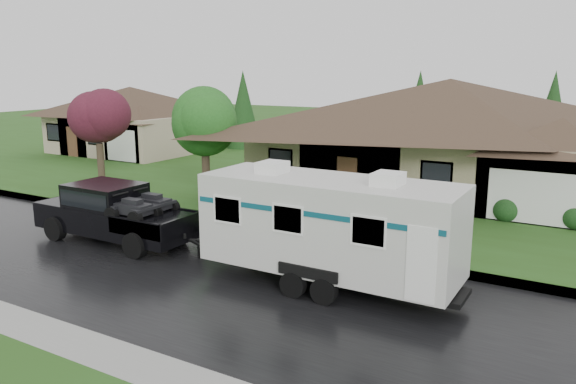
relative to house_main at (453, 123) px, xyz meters
name	(u,v)px	position (x,y,z in m)	size (l,w,h in m)	color
ground	(266,266)	(-2.29, -13.84, -3.59)	(140.00, 140.00, 0.00)	#284D18
road	(229,286)	(-2.29, -15.84, -3.59)	(140.00, 8.00, 0.01)	black
curb	(300,245)	(-2.29, -11.59, -3.52)	(140.00, 0.50, 0.15)	gray
lawn	(412,184)	(-2.29, 1.16, -3.52)	(140.00, 26.00, 0.15)	#284D18
house_main	(453,123)	(0.00, 0.00, 0.00)	(19.44, 10.80, 6.90)	gray
house_far	(132,114)	(-24.07, 2.02, -0.62)	(10.80, 8.64, 5.80)	tan
tree_left_green	(204,121)	(-9.73, -7.43, 0.25)	(3.22, 3.22, 5.33)	#382B1E
tree_red	(98,119)	(-16.55, -7.77, 0.06)	(3.05, 3.05, 5.05)	#382B1E
shrub_row	(416,198)	(-0.29, -4.54, -2.94)	(13.60, 1.00, 1.00)	#143814
pickup_truck	(112,211)	(-8.62, -14.33, -2.45)	(6.37, 2.42, 2.12)	black
travel_trailer	(329,224)	(0.20, -14.33, -1.72)	(7.85, 2.76, 3.52)	beige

